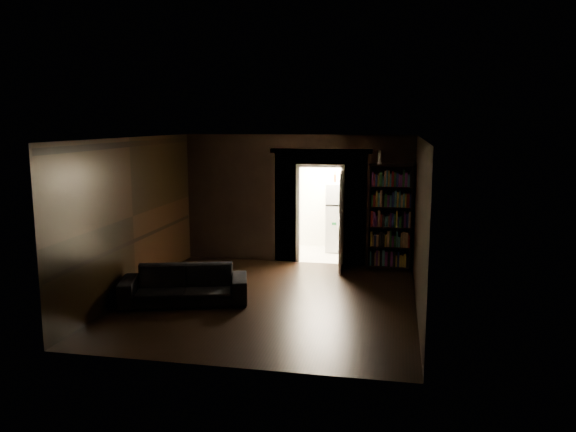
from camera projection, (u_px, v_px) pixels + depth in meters
name	position (u px, v px, depth m)	size (l,w,h in m)	color
ground	(270.00, 300.00, 9.78)	(5.50, 5.50, 0.00)	black
room_walls	(281.00, 196.00, 10.54)	(5.02, 5.61, 2.84)	black
kitchen_alcove	(326.00, 201.00, 13.23)	(2.20, 1.80, 2.60)	beige
sofa	(184.00, 279.00, 9.59)	(2.12, 0.92, 0.82)	black
bookshelf	(390.00, 217.00, 11.69)	(0.90, 0.32, 2.20)	black
refrigerator	(342.00, 217.00, 13.38)	(0.74, 0.68, 1.65)	silver
door	(341.00, 221.00, 11.65)	(0.85, 0.05, 2.05)	white
figurine	(379.00, 157.00, 11.54)	(0.10, 0.10, 0.29)	white
bottles	(345.00, 177.00, 13.18)	(0.67, 0.08, 0.27)	black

